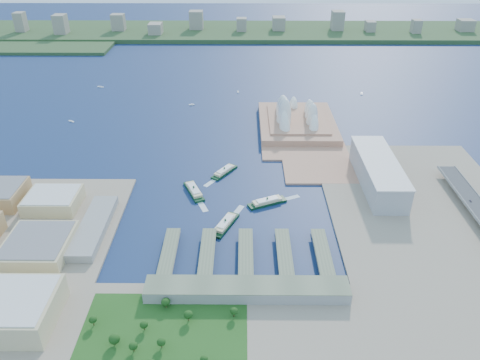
{
  "coord_description": "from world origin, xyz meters",
  "views": [
    {
      "loc": [
        10.75,
        -475.99,
        333.36
      ],
      "look_at": [
        6.68,
        63.18,
        18.0
      ],
      "focal_mm": 35.0,
      "sensor_mm": 36.0,
      "label": 1
    }
  ],
  "objects_px": {
    "ferry_b": "(224,170)",
    "car_c": "(470,201)",
    "opera_house": "(298,110)",
    "ferry_d": "(267,201)",
    "toaster_building": "(378,173)",
    "ferry_c": "(225,223)",
    "ferry_a": "(194,189)"
  },
  "relations": [
    {
      "from": "ferry_b",
      "to": "car_c",
      "type": "xyz_separation_m",
      "value": [
        312.32,
        -95.32,
        10.85
      ]
    },
    {
      "from": "toaster_building",
      "to": "ferry_b",
      "type": "height_order",
      "value": "toaster_building"
    },
    {
      "from": "toaster_building",
      "to": "ferry_c",
      "type": "height_order",
      "value": "toaster_building"
    },
    {
      "from": "opera_house",
      "to": "ferry_d",
      "type": "bearing_deg",
      "value": -104.27
    },
    {
      "from": "ferry_c",
      "to": "ferry_d",
      "type": "relative_size",
      "value": 1.03
    },
    {
      "from": "toaster_building",
      "to": "ferry_c",
      "type": "distance_m",
      "value": 227.47
    },
    {
      "from": "toaster_building",
      "to": "ferry_b",
      "type": "xyz_separation_m",
      "value": [
        -211.32,
        33.68,
        -15.84
      ]
    },
    {
      "from": "ferry_d",
      "to": "ferry_a",
      "type": "bearing_deg",
      "value": 50.08
    },
    {
      "from": "ferry_b",
      "to": "ferry_d",
      "type": "relative_size",
      "value": 0.95
    },
    {
      "from": "toaster_building",
      "to": "ferry_a",
      "type": "xyz_separation_m",
      "value": [
        -250.48,
        -20.26,
        -15.43
      ]
    },
    {
      "from": "toaster_building",
      "to": "ferry_a",
      "type": "distance_m",
      "value": 251.78
    },
    {
      "from": "car_c",
      "to": "opera_house",
      "type": "bearing_deg",
      "value": -53.87
    },
    {
      "from": "toaster_building",
      "to": "ferry_d",
      "type": "bearing_deg",
      "value": -162.87
    },
    {
      "from": "opera_house",
      "to": "ferry_c",
      "type": "bearing_deg",
      "value": -111.26
    },
    {
      "from": "ferry_a",
      "to": "car_c",
      "type": "xyz_separation_m",
      "value": [
        351.48,
        -41.37,
        10.44
      ]
    },
    {
      "from": "opera_house",
      "to": "ferry_c",
      "type": "height_order",
      "value": "opera_house"
    },
    {
      "from": "ferry_d",
      "to": "toaster_building",
      "type": "bearing_deg",
      "value": -97.41
    },
    {
      "from": "ferry_c",
      "to": "car_c",
      "type": "relative_size",
      "value": 11.66
    },
    {
      "from": "opera_house",
      "to": "ferry_a",
      "type": "bearing_deg",
      "value": -126.08
    },
    {
      "from": "opera_house",
      "to": "ferry_d",
      "type": "relative_size",
      "value": 3.48
    },
    {
      "from": "toaster_building",
      "to": "ferry_b",
      "type": "bearing_deg",
      "value": 170.94
    },
    {
      "from": "opera_house",
      "to": "ferry_d",
      "type": "xyz_separation_m",
      "value": [
        -62.85,
        -247.12,
        -27.12
      ]
    },
    {
      "from": "opera_house",
      "to": "ferry_a",
      "type": "xyz_separation_m",
      "value": [
        -160.48,
        -220.26,
        -26.93
      ]
    },
    {
      "from": "ferry_a",
      "to": "toaster_building",
      "type": "bearing_deg",
      "value": -18.33
    },
    {
      "from": "opera_house",
      "to": "toaster_building",
      "type": "bearing_deg",
      "value": -65.77
    },
    {
      "from": "ferry_d",
      "to": "car_c",
      "type": "height_order",
      "value": "car_c"
    },
    {
      "from": "opera_house",
      "to": "ferry_a",
      "type": "distance_m",
      "value": 273.85
    },
    {
      "from": "car_c",
      "to": "ferry_b",
      "type": "bearing_deg",
      "value": -16.97
    },
    {
      "from": "ferry_c",
      "to": "toaster_building",
      "type": "bearing_deg",
      "value": -130.76
    },
    {
      "from": "opera_house",
      "to": "car_c",
      "type": "bearing_deg",
      "value": -53.87
    },
    {
      "from": "opera_house",
      "to": "toaster_building",
      "type": "distance_m",
      "value": 219.62
    },
    {
      "from": "ferry_b",
      "to": "car_c",
      "type": "distance_m",
      "value": 326.72
    }
  ]
}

